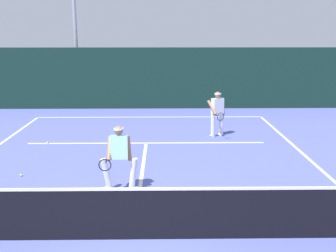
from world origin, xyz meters
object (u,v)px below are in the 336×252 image
(tennis_ball, at_px, (48,143))
(tennis_ball_extra, at_px, (21,175))
(player_near, at_px, (119,156))
(light_pole, at_px, (75,17))
(player_far, at_px, (217,112))

(tennis_ball, relative_size, tennis_ball_extra, 1.00)
(player_near, height_order, tennis_ball_extra, player_near)
(player_near, bearing_deg, light_pole, -75.69)
(light_pole, bearing_deg, tennis_ball, -86.97)
(player_near, relative_size, tennis_ball_extra, 24.59)
(light_pole, bearing_deg, player_near, -74.00)
(player_far, bearing_deg, player_near, 30.75)
(player_near, bearing_deg, tennis_ball, -56.62)
(player_near, distance_m, tennis_ball_extra, 3.05)
(player_near, relative_size, player_far, 0.98)
(tennis_ball, distance_m, tennis_ball_extra, 3.18)
(player_far, distance_m, tennis_ball, 6.11)
(player_far, height_order, tennis_ball, player_far)
(player_near, bearing_deg, tennis_ball_extra, -21.49)
(tennis_ball, bearing_deg, tennis_ball_extra, -86.86)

